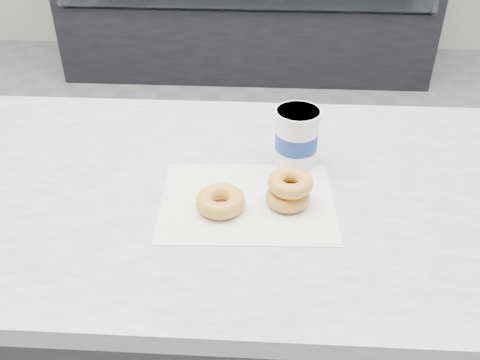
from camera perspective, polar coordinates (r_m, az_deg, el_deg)
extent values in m
plane|color=gray|center=(2.15, -1.95, -10.70)|extent=(5.00, 5.00, 0.00)
cube|color=#333335|center=(1.43, -4.41, -16.04)|extent=(3.00, 0.70, 0.86)
cube|color=silver|center=(1.11, -5.44, -1.45)|extent=(3.06, 0.76, 0.04)
cube|color=black|center=(3.81, 0.74, 15.52)|extent=(2.40, 0.70, 0.50)
cube|color=silver|center=(1.05, 0.79, -2.31)|extent=(0.35, 0.27, 0.00)
torus|color=gold|center=(1.03, -2.10, -2.25)|extent=(0.12, 0.12, 0.03)
torus|color=gold|center=(1.04, 5.09, -1.77)|extent=(0.09, 0.09, 0.03)
torus|color=gold|center=(1.03, 5.40, -0.31)|extent=(0.13, 0.13, 0.03)
cylinder|color=white|center=(1.14, 6.05, 4.52)|extent=(0.10, 0.10, 0.13)
cylinder|color=white|center=(1.11, 6.24, 7.21)|extent=(0.10, 0.10, 0.01)
cylinder|color=navy|center=(1.14, 6.03, 4.28)|extent=(0.10, 0.10, 0.04)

